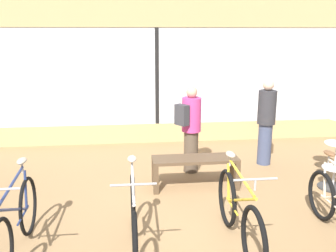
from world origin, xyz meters
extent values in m
plane|color=#99754C|center=(0.00, 0.00, 0.00)|extent=(24.00, 24.00, 0.00)
cube|color=tan|center=(0.00, 3.90, 0.23)|extent=(12.00, 0.08, 0.45)
cube|color=white|center=(0.00, 3.90, 1.52)|extent=(12.00, 0.04, 2.15)
cube|color=tan|center=(0.00, 3.90, 2.90)|extent=(12.00, 0.08, 0.60)
cube|color=black|center=(0.00, 3.87, 1.52)|extent=(0.08, 0.02, 2.15)
torus|color=black|center=(-1.96, 0.03, 0.37)|extent=(0.04, 0.74, 0.74)
cylinder|color=navy|center=(-1.96, -0.55, 0.61)|extent=(0.03, 1.01, 0.51)
cylinder|color=navy|center=(-1.96, -0.01, 0.61)|extent=(0.03, 0.11, 0.49)
cylinder|color=navy|center=(-1.96, -0.52, 0.88)|extent=(0.03, 0.94, 0.10)
cylinder|color=navy|center=(-1.96, -0.22, 0.37)|extent=(0.03, 0.49, 0.03)
cylinder|color=#B2B2B7|center=(-1.96, -0.05, 0.92)|extent=(0.02, 0.02, 0.14)
ellipsoid|color=#B2A893|center=(-1.96, -0.05, 1.00)|extent=(0.11, 0.22, 0.06)
torus|color=black|center=(-0.64, -0.06, 0.37)|extent=(0.05, 0.75, 0.75)
torus|color=black|center=(-0.64, -1.09, 0.37)|extent=(0.05, 0.75, 0.75)
cylinder|color=#BCBCC1|center=(-0.64, -0.61, 0.61)|extent=(0.03, 0.97, 0.51)
cylinder|color=#BCBCC1|center=(-0.64, -0.10, 0.61)|extent=(0.03, 0.11, 0.49)
cylinder|color=#BCBCC1|center=(-0.64, -0.58, 0.89)|extent=(0.03, 0.89, 0.10)
cylinder|color=#BCBCC1|center=(-0.64, -0.29, 0.37)|extent=(0.03, 0.47, 0.03)
cylinder|color=#B2B2B7|center=(-0.64, -0.14, 0.92)|extent=(0.02, 0.02, 0.14)
ellipsoid|color=#B2A893|center=(-0.64, -0.14, 1.00)|extent=(0.11, 0.22, 0.06)
cylinder|color=#B2B2B7|center=(-0.64, -1.03, 0.98)|extent=(0.02, 0.02, 0.12)
cylinder|color=#ADADB2|center=(-0.64, -1.03, 1.04)|extent=(0.46, 0.02, 0.02)
torus|color=black|center=(0.60, -0.04, 0.38)|extent=(0.06, 0.76, 0.76)
torus|color=black|center=(0.60, -1.10, 0.38)|extent=(0.06, 0.76, 0.76)
cylinder|color=gold|center=(0.60, -0.61, 0.62)|extent=(0.03, 1.00, 0.51)
cylinder|color=gold|center=(0.60, -0.08, 0.62)|extent=(0.03, 0.11, 0.49)
cylinder|color=gold|center=(0.60, -0.58, 0.89)|extent=(0.03, 0.93, 0.10)
cylinder|color=gold|center=(0.60, -0.28, 0.38)|extent=(0.03, 0.48, 0.03)
cylinder|color=#B2B2B7|center=(0.60, -0.12, 0.93)|extent=(0.02, 0.02, 0.14)
ellipsoid|color=#B2A893|center=(0.60, -0.12, 1.01)|extent=(0.11, 0.22, 0.06)
cylinder|color=#B2B2B7|center=(0.60, -1.04, 0.99)|extent=(0.02, 0.02, 0.12)
cylinder|color=#ADADB2|center=(0.60, -1.04, 1.05)|extent=(0.46, 0.02, 0.02)
torus|color=black|center=(1.92, -0.03, 0.34)|extent=(0.06, 0.68, 0.68)
cylinder|color=beige|center=(1.92, -0.07, 0.58)|extent=(0.03, 0.11, 0.49)
cylinder|color=beige|center=(1.92, -0.26, 0.34)|extent=(0.03, 0.45, 0.03)
cylinder|color=#B2B2B7|center=(1.92, -0.11, 0.89)|extent=(0.02, 0.02, 0.14)
ellipsoid|color=brown|center=(1.92, -0.11, 0.97)|extent=(0.11, 0.22, 0.06)
cylinder|color=#333333|center=(2.66, 0.93, 0.01)|extent=(0.48, 0.48, 0.03)
cylinder|color=white|center=(2.66, 0.93, 0.35)|extent=(0.40, 0.40, 0.02)
cube|color=brown|center=(0.40, 1.21, 0.49)|extent=(1.40, 0.44, 0.05)
cube|color=brown|center=(-0.26, 1.03, 0.23)|extent=(0.08, 0.08, 0.47)
cube|color=brown|center=(1.06, 1.03, 0.23)|extent=(0.08, 0.08, 0.47)
cube|color=brown|center=(-0.26, 1.39, 0.23)|extent=(0.08, 0.08, 0.47)
cube|color=brown|center=(1.06, 1.39, 0.23)|extent=(0.08, 0.08, 0.47)
cylinder|color=#424C6B|center=(1.94, 2.19, 0.40)|extent=(0.36, 0.36, 0.80)
cylinder|color=#333338|center=(1.94, 2.19, 1.12)|extent=(0.47, 0.47, 0.64)
sphere|color=beige|center=(1.94, 2.19, 1.55)|extent=(0.21, 0.21, 0.21)
cylinder|color=brown|center=(0.45, 1.94, 0.38)|extent=(0.36, 0.36, 0.77)
cylinder|color=#D13D84|center=(0.45, 1.94, 1.07)|extent=(0.47, 0.47, 0.61)
sphere|color=tan|center=(0.45, 1.94, 1.48)|extent=(0.20, 0.20, 0.20)
cube|color=#38383D|center=(0.26, 1.80, 1.10)|extent=(0.25, 0.28, 0.36)
camera|label=1|loc=(-0.69, -4.47, 2.51)|focal=40.00mm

